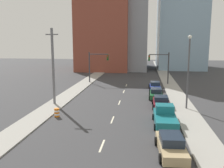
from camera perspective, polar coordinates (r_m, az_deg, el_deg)
name	(u,v)px	position (r m, az deg, el deg)	size (l,w,h in m)	color
sidewalk_left	(93,77)	(56.68, -4.29, 1.61)	(2.75, 91.60, 0.13)	#9E9B93
sidewalk_right	(167,78)	(55.76, 12.37, 1.27)	(2.75, 91.60, 0.13)	#9E9B93
lane_stripe_at_9m	(102,146)	(20.39, -2.31, -13.91)	(0.16, 2.40, 0.01)	beige
lane_stripe_at_16m	(112,120)	(26.53, 0.10, -8.16)	(0.16, 2.40, 0.01)	beige
lane_stripe_at_23m	(119,103)	(33.62, 1.69, -4.26)	(0.16, 2.40, 0.01)	beige
lane_stripe_at_31m	(124,91)	(40.83, 2.72, -1.72)	(0.16, 2.40, 0.01)	beige
lane_stripe_at_37m	(126,85)	(46.52, 3.30, -0.29)	(0.16, 2.40, 0.01)	beige
building_brick_left	(104,32)	(71.86, -1.73, 11.85)	(14.00, 16.00, 21.32)	brown
building_office_center	(127,14)	(75.51, 3.43, 15.76)	(12.00, 20.00, 31.87)	gray
building_glass_right	(180,11)	(80.10, 15.38, 15.85)	(13.00, 20.00, 33.94)	#8CADC6
traffic_signal_left	(95,63)	(48.93, -3.94, 4.79)	(3.92, 0.35, 6.02)	#38383D
traffic_signal_right	(163,64)	(48.12, 11.47, 4.53)	(3.92, 0.35, 6.02)	#38383D
utility_pole_left_mid	(53,66)	(32.66, -13.32, 3.99)	(1.60, 0.32, 9.78)	slate
traffic_barrel	(57,113)	(28.05, -12.51, -6.39)	(0.56, 0.56, 0.95)	orange
street_lamp	(188,67)	(30.82, 17.07, 3.65)	(0.44, 0.44, 8.86)	#4C4C51
sedan_tan	(171,145)	(19.29, 13.35, -13.44)	(2.27, 4.88, 1.48)	tan
pickup_truck_teal	(165,117)	(25.45, 12.01, -7.41)	(2.38, 5.24, 1.86)	#196B75
sedan_maroon	(161,102)	(31.77, 11.12, -4.08)	(2.17, 4.29, 1.42)	maroon
sedan_green	(156,94)	(36.57, 10.04, -2.18)	(2.14, 4.44, 1.44)	#1E6033
sedan_blue	(155,86)	(42.80, 9.78, -0.45)	(2.06, 4.29, 1.39)	navy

